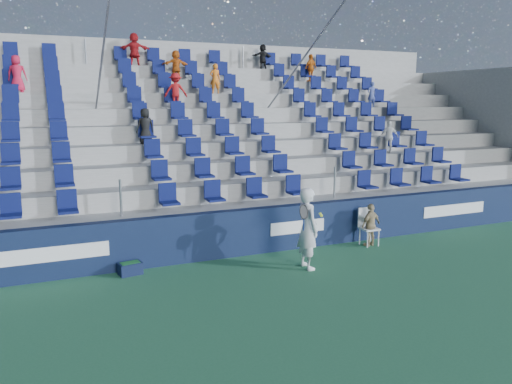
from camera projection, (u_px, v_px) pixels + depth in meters
ground at (301, 297)px, 10.19m from camera, size 70.00×70.00×0.00m
sponsor_wall at (244, 232)px, 12.93m from camera, size 24.00×0.32×1.20m
grandstand at (189, 154)px, 17.26m from camera, size 24.00×8.17×6.63m
tennis_player at (308, 228)px, 11.80m from camera, size 0.69×0.72×1.96m
line_judge_chair at (367, 224)px, 13.84m from camera, size 0.48×0.49×1.03m
line_judge at (371, 225)px, 13.70m from camera, size 0.75×0.45×1.19m
ball_bin at (130, 268)px, 11.49m from camera, size 0.56×0.41×0.29m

